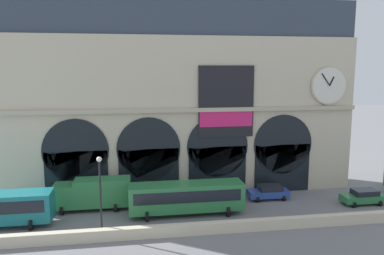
{
  "coord_description": "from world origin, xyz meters",
  "views": [
    {
      "loc": [
        -5.39,
        -35.1,
        13.98
      ],
      "look_at": [
        0.93,
        5.0,
        7.69
      ],
      "focal_mm": 35.5,
      "sensor_mm": 36.0,
      "label": 1
    }
  ],
  "objects_px": {
    "box_truck_midwest": "(94,193)",
    "bus_center": "(186,197)",
    "car_east": "(363,197)",
    "street_lamp_quayside": "(100,186)",
    "car_mideast": "(269,192)"
  },
  "relations": [
    {
      "from": "box_truck_midwest",
      "to": "car_east",
      "type": "relative_size",
      "value": 1.7
    },
    {
      "from": "box_truck_midwest",
      "to": "car_east",
      "type": "xyz_separation_m",
      "value": [
        27.6,
        -2.84,
        -0.9
      ]
    },
    {
      "from": "box_truck_midwest",
      "to": "bus_center",
      "type": "relative_size",
      "value": 0.68
    },
    {
      "from": "car_east",
      "to": "car_mideast",
      "type": "bearing_deg",
      "value": 162.03
    },
    {
      "from": "box_truck_midwest",
      "to": "bus_center",
      "type": "bearing_deg",
      "value": -17.38
    },
    {
      "from": "bus_center",
      "to": "car_east",
      "type": "bearing_deg",
      "value": -0.1
    },
    {
      "from": "box_truck_midwest",
      "to": "car_east",
      "type": "distance_m",
      "value": 27.76
    },
    {
      "from": "street_lamp_quayside",
      "to": "car_mideast",
      "type": "bearing_deg",
      "value": 21.43
    },
    {
      "from": "car_mideast",
      "to": "box_truck_midwest",
      "type": "bearing_deg",
      "value": -179.55
    },
    {
      "from": "box_truck_midwest",
      "to": "street_lamp_quayside",
      "type": "height_order",
      "value": "street_lamp_quayside"
    },
    {
      "from": "car_east",
      "to": "street_lamp_quayside",
      "type": "height_order",
      "value": "street_lamp_quayside"
    },
    {
      "from": "car_east",
      "to": "street_lamp_quayside",
      "type": "distance_m",
      "value": 26.86
    },
    {
      "from": "car_mideast",
      "to": "bus_center",
      "type": "bearing_deg",
      "value": -162.62
    },
    {
      "from": "box_truck_midwest",
      "to": "bus_center",
      "type": "height_order",
      "value": "box_truck_midwest"
    },
    {
      "from": "box_truck_midwest",
      "to": "car_mideast",
      "type": "bearing_deg",
      "value": 0.45
    }
  ]
}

